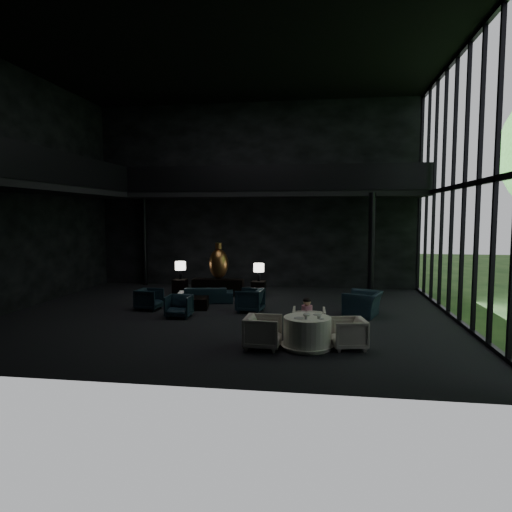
# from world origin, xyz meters

# --- Properties ---
(floor) EXTENTS (14.00, 12.00, 0.02)m
(floor) POSITION_xyz_m (0.00, 0.00, 0.00)
(floor) COLOR black
(floor) RESTS_ON ground
(ceiling) EXTENTS (14.00, 12.00, 0.02)m
(ceiling) POSITION_xyz_m (0.00, 0.00, 8.00)
(ceiling) COLOR black
(ceiling) RESTS_ON ground
(wall_back) EXTENTS (14.00, 0.04, 8.00)m
(wall_back) POSITION_xyz_m (0.00, 6.00, 4.00)
(wall_back) COLOR black
(wall_back) RESTS_ON ground
(wall_front) EXTENTS (14.00, 0.04, 8.00)m
(wall_front) POSITION_xyz_m (0.00, -6.00, 4.00)
(wall_front) COLOR black
(wall_front) RESTS_ON ground
(wall_left) EXTENTS (0.04, 12.00, 8.00)m
(wall_left) POSITION_xyz_m (-7.00, 0.00, 4.00)
(wall_left) COLOR black
(wall_left) RESTS_ON ground
(curtain_wall) EXTENTS (0.20, 12.00, 8.00)m
(curtain_wall) POSITION_xyz_m (6.95, 0.00, 4.00)
(curtain_wall) COLOR black
(curtain_wall) RESTS_ON ground
(mezzanine_left) EXTENTS (2.00, 12.00, 0.25)m
(mezzanine_left) POSITION_xyz_m (-6.00, 0.00, 4.00)
(mezzanine_left) COLOR black
(mezzanine_left) RESTS_ON wall_left
(mezzanine_back) EXTENTS (12.00, 2.00, 0.25)m
(mezzanine_back) POSITION_xyz_m (1.00, 5.00, 4.00)
(mezzanine_back) COLOR black
(mezzanine_back) RESTS_ON wall_back
(railing_left) EXTENTS (0.06, 12.00, 1.00)m
(railing_left) POSITION_xyz_m (-5.00, 0.00, 4.60)
(railing_left) COLOR black
(railing_left) RESTS_ON mezzanine_left
(railing_back) EXTENTS (12.00, 0.06, 1.00)m
(railing_back) POSITION_xyz_m (1.00, 4.00, 4.60)
(railing_back) COLOR black
(railing_back) RESTS_ON mezzanine_back
(column_nw) EXTENTS (0.24, 0.24, 4.00)m
(column_nw) POSITION_xyz_m (-5.00, 5.70, 2.00)
(column_nw) COLOR black
(column_nw) RESTS_ON floor
(column_ne) EXTENTS (0.24, 0.24, 4.00)m
(column_ne) POSITION_xyz_m (4.80, 4.00, 2.00)
(column_ne) COLOR black
(column_ne) RESTS_ON floor
(console) EXTENTS (2.02, 0.46, 0.64)m
(console) POSITION_xyz_m (-1.10, 3.47, 0.32)
(console) COLOR black
(console) RESTS_ON floor
(bronze_urn) EXTENTS (0.76, 0.76, 1.41)m
(bronze_urn) POSITION_xyz_m (-1.10, 3.64, 1.25)
(bronze_urn) COLOR #AF7A3E
(bronze_urn) RESTS_ON console
(side_table_left) EXTENTS (0.52, 0.52, 0.57)m
(side_table_left) POSITION_xyz_m (-2.70, 3.64, 0.29)
(side_table_left) COLOR black
(side_table_left) RESTS_ON floor
(table_lamp_left) EXTENTS (0.43, 0.43, 0.71)m
(table_lamp_left) POSITION_xyz_m (-2.70, 3.73, 1.09)
(table_lamp_left) COLOR black
(table_lamp_left) RESTS_ON side_table_left
(side_table_right) EXTENTS (0.53, 0.53, 0.58)m
(side_table_right) POSITION_xyz_m (0.50, 3.57, 0.29)
(side_table_right) COLOR black
(side_table_right) RESTS_ON floor
(table_lamp_right) EXTENTS (0.41, 0.41, 0.69)m
(table_lamp_right) POSITION_xyz_m (0.50, 3.64, 1.07)
(table_lamp_right) COLOR black
(table_lamp_right) RESTS_ON side_table_right
(sofa) EXTENTS (1.92, 0.91, 0.72)m
(sofa) POSITION_xyz_m (-1.19, 1.98, 0.36)
(sofa) COLOR black
(sofa) RESTS_ON floor
(lounge_armchair_west) EXTENTS (0.77, 0.81, 0.77)m
(lounge_armchair_west) POSITION_xyz_m (-2.74, 0.47, 0.38)
(lounge_armchair_west) COLOR #112432
(lounge_armchair_west) RESTS_ON floor
(lounge_armchair_east) EXTENTS (0.91, 0.96, 0.90)m
(lounge_armchair_east) POSITION_xyz_m (0.64, 0.63, 0.45)
(lounge_armchair_east) COLOR black
(lounge_armchair_east) RESTS_ON floor
(lounge_armchair_south) EXTENTS (0.75, 0.70, 0.75)m
(lounge_armchair_south) POSITION_xyz_m (-1.40, -0.50, 0.38)
(lounge_armchair_south) COLOR black
(lounge_armchair_south) RESTS_ON floor
(window_armchair) EXTENTS (1.23, 1.50, 1.13)m
(window_armchair) POSITION_xyz_m (4.23, 0.52, 0.56)
(window_armchair) COLOR black
(window_armchair) RESTS_ON floor
(coffee_table) EXTENTS (0.99, 0.99, 0.38)m
(coffee_table) POSITION_xyz_m (-1.27, 0.85, 0.19)
(coffee_table) COLOR black
(coffee_table) RESTS_ON floor
(dining_table) EXTENTS (1.28, 1.28, 0.75)m
(dining_table) POSITION_xyz_m (2.62, -3.21, 0.33)
(dining_table) COLOR white
(dining_table) RESTS_ON floor
(dining_chair_north) EXTENTS (0.94, 0.88, 0.94)m
(dining_chair_north) POSITION_xyz_m (2.64, -2.30, 0.47)
(dining_chair_north) COLOR beige
(dining_chair_north) RESTS_ON floor
(dining_chair_east) EXTENTS (0.88, 0.92, 0.82)m
(dining_chair_east) POSITION_xyz_m (3.59, -3.09, 0.41)
(dining_chair_east) COLOR beige
(dining_chair_east) RESTS_ON floor
(dining_chair_west) EXTENTS (0.89, 0.94, 0.94)m
(dining_chair_west) POSITION_xyz_m (1.59, -3.35, 0.47)
(dining_chair_west) COLOR beige
(dining_chair_west) RESTS_ON floor
(child) EXTENTS (0.28, 0.28, 0.60)m
(child) POSITION_xyz_m (2.58, -2.31, 0.75)
(child) COLOR beige
(child) RESTS_ON dining_chair_north
(plate_a) EXTENTS (0.30, 0.30, 0.01)m
(plate_a) POSITION_xyz_m (2.44, -3.37, 0.76)
(plate_a) COLOR white
(plate_a) RESTS_ON dining_table
(plate_b) EXTENTS (0.25, 0.25, 0.01)m
(plate_b) POSITION_xyz_m (2.86, -2.93, 0.76)
(plate_b) COLOR white
(plate_b) RESTS_ON dining_table
(saucer) EXTENTS (0.16, 0.16, 0.01)m
(saucer) POSITION_xyz_m (2.95, -3.37, 0.76)
(saucer) COLOR white
(saucer) RESTS_ON dining_table
(coffee_cup) EXTENTS (0.10, 0.10, 0.07)m
(coffee_cup) POSITION_xyz_m (2.90, -3.34, 0.80)
(coffee_cup) COLOR white
(coffee_cup) RESTS_ON saucer
(cereal_bowl) EXTENTS (0.17, 0.17, 0.08)m
(cereal_bowl) POSITION_xyz_m (2.60, -3.14, 0.79)
(cereal_bowl) COLOR white
(cereal_bowl) RESTS_ON dining_table
(cream_pot) EXTENTS (0.08, 0.08, 0.07)m
(cream_pot) POSITION_xyz_m (2.60, -3.44, 0.78)
(cream_pot) COLOR #99999E
(cream_pot) RESTS_ON dining_table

